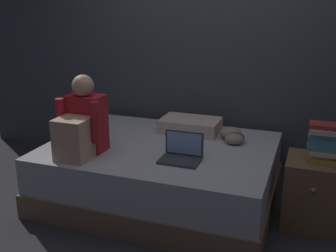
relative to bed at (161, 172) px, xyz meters
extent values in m
plane|color=#2D2D33|center=(0.20, -0.30, -0.26)|extent=(8.00, 8.00, 0.00)
cube|color=#424751|center=(0.20, 0.90, 1.09)|extent=(5.60, 0.10, 2.70)
cube|color=#7A6047|center=(0.00, 0.00, -0.15)|extent=(2.00, 1.50, 0.21)
cube|color=#B2B7C1|center=(0.00, 0.00, 0.11)|extent=(1.96, 1.46, 0.32)
cube|color=brown|center=(1.30, 0.00, 0.02)|extent=(0.44, 0.44, 0.56)
sphere|color=gray|center=(1.30, -0.22, 0.15)|extent=(0.04, 0.04, 0.04)
cube|color=#B21E28|center=(-0.54, -0.32, 0.51)|extent=(0.30, 0.20, 0.48)
sphere|color=tan|center=(-0.54, -0.35, 0.83)|extent=(0.18, 0.18, 0.18)
cube|color=tan|center=(-0.54, -0.54, 0.44)|extent=(0.26, 0.24, 0.34)
cylinder|color=#B21E28|center=(-0.70, -0.46, 0.57)|extent=(0.07, 0.07, 0.34)
cylinder|color=#B21E28|center=(-0.38, -0.46, 0.57)|extent=(0.07, 0.07, 0.34)
cube|color=#333842|center=(0.28, -0.32, 0.28)|extent=(0.32, 0.22, 0.02)
cube|color=#333842|center=(0.28, -0.20, 0.39)|extent=(0.32, 0.01, 0.20)
cube|color=#8CB2EA|center=(0.28, -0.21, 0.39)|extent=(0.29, 0.00, 0.18)
cube|color=beige|center=(0.13, 0.45, 0.33)|extent=(0.56, 0.36, 0.13)
cube|color=gold|center=(1.35, -0.01, 0.32)|extent=(0.18, 0.15, 0.04)
cube|color=beige|center=(1.33, 0.00, 0.35)|extent=(0.18, 0.13, 0.03)
cube|color=beige|center=(1.34, -0.02, 0.38)|extent=(0.20, 0.16, 0.04)
cube|color=teal|center=(1.33, -0.02, 0.42)|extent=(0.22, 0.14, 0.04)
cube|color=teal|center=(1.33, -0.01, 0.46)|extent=(0.20, 0.14, 0.04)
cube|color=teal|center=(1.33, -0.01, 0.49)|extent=(0.23, 0.13, 0.03)
cube|color=teal|center=(1.33, -0.01, 0.52)|extent=(0.19, 0.15, 0.03)
cube|color=beige|center=(1.33, -0.02, 0.55)|extent=(0.21, 0.15, 0.04)
cube|color=#9E2D28|center=(1.33, 0.00, 0.59)|extent=(0.21, 0.15, 0.03)
ellipsoid|color=gray|center=(0.60, 0.24, 0.31)|extent=(0.17, 0.14, 0.09)
ellipsoid|color=gray|center=(0.55, 0.37, 0.32)|extent=(0.21, 0.18, 0.11)
ellipsoid|color=#8E3D47|center=(0.60, 0.31, 0.31)|extent=(0.17, 0.14, 0.09)
camera|label=1|loc=(1.22, -3.16, 1.51)|focal=43.46mm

